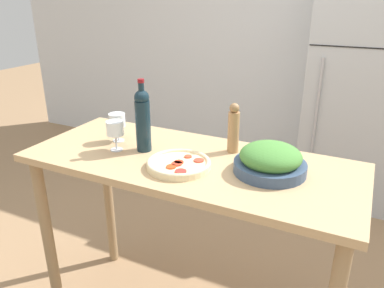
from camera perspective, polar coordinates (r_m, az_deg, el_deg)
name	(u,v)px	position (r m, az deg, el deg)	size (l,w,h in m)	color
wall_back	(298,33)	(3.59, 15.78, 16.03)	(6.40, 0.09, 2.60)	silver
refrigerator	(360,94)	(3.25, 24.27, 6.93)	(0.78, 0.63, 1.78)	#B7BCC1
prep_counter	(189,189)	(1.71, -0.45, -6.88)	(1.47, 0.61, 0.95)	tan
wine_bottle	(142,119)	(1.69, -7.59, 3.78)	(0.07, 0.07, 0.33)	#142833
wine_glass_near	(115,130)	(1.73, -11.64, 2.17)	(0.08, 0.08, 0.14)	silver
wine_glass_far	(117,121)	(1.84, -11.34, 3.39)	(0.08, 0.08, 0.14)	silver
pepper_mill	(234,129)	(1.69, 6.34, 2.31)	(0.05, 0.05, 0.23)	#AD7F51
salad_bowl	(270,160)	(1.53, 11.84, -2.46)	(0.29, 0.29, 0.12)	#384C6B
homemade_pizza	(179,164)	(1.56, -2.07, -3.03)	(0.27, 0.27, 0.03)	beige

